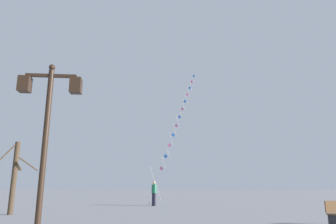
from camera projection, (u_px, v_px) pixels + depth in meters
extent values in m
plane|color=gray|center=(146.00, 207.00, 20.52)|extent=(160.00, 160.00, 0.00)
cylinder|color=black|center=(44.00, 154.00, 7.46)|extent=(0.14, 0.14, 4.33)
sphere|color=black|center=(52.00, 67.00, 7.98)|extent=(0.16, 0.16, 0.16)
cube|color=black|center=(51.00, 76.00, 7.93)|extent=(1.28, 0.08, 0.08)
cube|color=black|center=(25.00, 84.00, 7.81)|extent=(0.28, 0.28, 0.40)
cube|color=beige|center=(25.00, 84.00, 7.81)|extent=(0.19, 0.19, 0.30)
cube|color=black|center=(76.00, 86.00, 7.92)|extent=(0.28, 0.28, 0.40)
cube|color=beige|center=(76.00, 86.00, 7.92)|extent=(0.19, 0.19, 0.30)
cylinder|color=brown|center=(150.00, 204.00, 22.95)|extent=(0.06, 0.06, 0.18)
cylinder|color=silver|center=(156.00, 184.00, 24.40)|extent=(1.05, 2.26, 2.64)
cylinder|color=silver|center=(164.00, 162.00, 26.44)|extent=(0.46, 0.97, 1.12)
cylinder|color=silver|center=(168.00, 151.00, 27.65)|extent=(0.46, 0.97, 1.12)
cylinder|color=silver|center=(171.00, 140.00, 28.86)|extent=(0.46, 0.97, 1.12)
cylinder|color=silver|center=(175.00, 130.00, 30.06)|extent=(0.46, 0.97, 1.12)
cylinder|color=silver|center=(178.00, 121.00, 31.27)|extent=(0.46, 0.97, 1.12)
cylinder|color=silver|center=(181.00, 113.00, 32.48)|extent=(0.46, 0.97, 1.12)
cylinder|color=silver|center=(184.00, 105.00, 33.69)|extent=(0.46, 0.97, 1.12)
cylinder|color=silver|center=(186.00, 98.00, 34.89)|extent=(0.46, 0.97, 1.12)
cylinder|color=silver|center=(188.00, 91.00, 36.10)|extent=(0.46, 0.97, 1.12)
cylinder|color=silver|center=(191.00, 85.00, 37.31)|extent=(0.46, 0.97, 1.12)
cylinder|color=silver|center=(193.00, 79.00, 38.52)|extent=(0.46, 0.97, 1.12)
cube|color=pink|center=(161.00, 168.00, 25.84)|extent=(0.33, 0.22, 0.38)
cylinder|color=pink|center=(161.00, 171.00, 25.78)|extent=(0.03, 0.04, 0.18)
cube|color=blue|center=(166.00, 156.00, 27.04)|extent=(0.36, 0.16, 0.38)
cylinder|color=blue|center=(166.00, 159.00, 26.98)|extent=(0.03, 0.04, 0.24)
cube|color=pink|center=(170.00, 145.00, 28.25)|extent=(0.37, 0.10, 0.38)
cylinder|color=pink|center=(170.00, 148.00, 28.20)|extent=(0.03, 0.05, 0.19)
cube|color=blue|center=(173.00, 135.00, 29.46)|extent=(0.37, 0.10, 0.38)
cylinder|color=blue|center=(173.00, 138.00, 29.40)|extent=(0.03, 0.05, 0.24)
cube|color=pink|center=(176.00, 126.00, 30.67)|extent=(0.34, 0.19, 0.38)
cylinder|color=pink|center=(176.00, 128.00, 30.61)|extent=(0.03, 0.04, 0.18)
cube|color=blue|center=(179.00, 117.00, 31.88)|extent=(0.34, 0.19, 0.38)
cylinder|color=blue|center=(179.00, 119.00, 31.82)|extent=(0.04, 0.05, 0.20)
cube|color=pink|center=(182.00, 109.00, 33.08)|extent=(0.36, 0.14, 0.38)
cylinder|color=pink|center=(182.00, 111.00, 33.03)|extent=(0.02, 0.03, 0.18)
cube|color=blue|center=(185.00, 101.00, 34.29)|extent=(0.37, 0.13, 0.38)
cylinder|color=blue|center=(185.00, 104.00, 34.22)|extent=(0.03, 0.06, 0.28)
cube|color=pink|center=(187.00, 94.00, 35.50)|extent=(0.37, 0.12, 0.38)
cylinder|color=pink|center=(187.00, 97.00, 35.44)|extent=(0.03, 0.04, 0.22)
cube|color=blue|center=(190.00, 88.00, 36.71)|extent=(0.33, 0.22, 0.38)
cylinder|color=blue|center=(190.00, 90.00, 36.64)|extent=(0.04, 0.05, 0.24)
cube|color=pink|center=(192.00, 82.00, 37.91)|extent=(0.36, 0.15, 0.38)
cylinder|color=pink|center=(192.00, 84.00, 37.86)|extent=(0.02, 0.02, 0.21)
cube|color=blue|center=(194.00, 76.00, 39.12)|extent=(0.33, 0.21, 0.38)
cylinder|color=blue|center=(194.00, 78.00, 39.06)|extent=(0.03, 0.04, 0.21)
cube|color=#1E1E2D|center=(154.00, 199.00, 21.87)|extent=(0.29, 0.35, 0.90)
cube|color=#26724C|center=(154.00, 189.00, 22.04)|extent=(0.36, 0.44, 0.60)
sphere|color=tan|center=(154.00, 183.00, 22.14)|extent=(0.22, 0.22, 0.22)
cylinder|color=#26724C|center=(155.00, 186.00, 22.29)|extent=(0.22, 0.40, 0.50)
cylinder|color=#423323|center=(14.00, 177.00, 15.65)|extent=(0.26, 0.26, 3.64)
cylinder|color=#423323|center=(7.00, 153.00, 15.59)|extent=(0.77, 0.74, 1.21)
cylinder|color=#423323|center=(17.00, 167.00, 15.40)|extent=(0.63, 0.89, 0.45)
cylinder|color=#423323|center=(27.00, 163.00, 16.38)|extent=(0.86, 1.13, 0.77)
cylinder|color=#423323|center=(18.00, 165.00, 15.47)|extent=(0.64, 0.78, 0.58)
cube|color=#262628|center=(334.00, 221.00, 10.49)|extent=(0.20, 0.38, 0.45)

